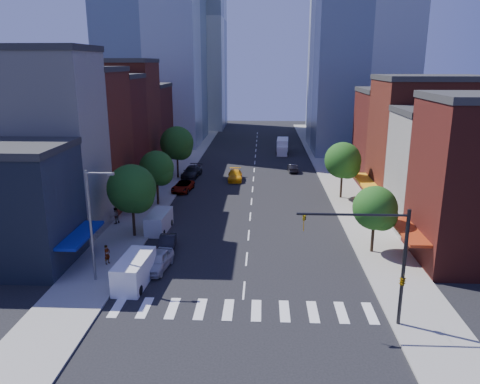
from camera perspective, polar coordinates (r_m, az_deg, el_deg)
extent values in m
plane|color=black|center=(36.90, 0.48, -11.90)|extent=(220.00, 220.00, 0.00)
cube|color=gray|center=(75.94, -7.77, 2.47)|extent=(5.00, 120.00, 0.15)
cube|color=gray|center=(75.52, 11.25, 2.24)|extent=(5.00, 120.00, 0.15)
cube|color=silver|center=(34.26, 0.27, -14.20)|extent=(19.00, 3.00, 0.01)
cube|color=#BCB8AD|center=(50.61, -23.49, 5.13)|extent=(12.00, 8.00, 18.00)
cube|color=maroon|center=(58.41, -19.80, 5.73)|extent=(12.00, 9.00, 16.00)
cube|color=#561C15|center=(66.32, -17.01, 6.59)|extent=(12.00, 8.00, 15.00)
cube|color=maroon|center=(74.18, -14.90, 8.40)|extent=(12.00, 9.00, 17.00)
cube|color=#561C15|center=(83.45, -12.87, 7.88)|extent=(12.00, 10.00, 13.00)
cube|color=#BCB8AD|center=(52.81, 24.64, 2.06)|extent=(12.00, 8.00, 12.00)
cube|color=maroon|center=(60.81, 21.75, 5.42)|extent=(12.00, 10.00, 15.00)
cube|color=#561C15|center=(70.38, 19.12, 6.07)|extent=(12.00, 10.00, 13.00)
cube|color=#9EA5AD|center=(129.66, -6.18, 20.26)|extent=(18.00, 18.00, 56.00)
cylinder|color=black|center=(32.35, 19.31, -8.79)|extent=(0.24, 0.24, 8.00)
cylinder|color=black|center=(30.25, 13.55, -2.70)|extent=(7.00, 0.16, 0.16)
imported|color=gold|center=(30.02, 7.83, -3.76)|extent=(0.22, 0.18, 1.10)
imported|color=gold|center=(32.68, 19.19, -10.07)|extent=(0.48, 2.24, 0.90)
cylinder|color=slate|center=(38.29, -17.73, -4.05)|extent=(0.20, 0.20, 9.00)
cylinder|color=slate|center=(36.79, -16.82, 2.22)|extent=(2.00, 0.14, 0.14)
cube|color=slate|center=(36.51, -15.48, 2.14)|extent=(0.50, 0.25, 0.18)
cylinder|color=black|center=(47.93, -12.86, -2.99)|extent=(0.28, 0.28, 3.92)
sphere|color=#194E16|center=(47.10, -13.07, 0.41)|extent=(4.80, 4.80, 4.80)
sphere|color=#194E16|center=(46.85, -12.41, -0.52)|extent=(3.36, 3.36, 3.36)
cylinder|color=black|center=(58.18, -10.02, 0.29)|extent=(0.28, 0.28, 3.64)
sphere|color=#194E16|center=(57.54, -10.15, 2.91)|extent=(4.20, 4.20, 4.20)
sphere|color=#194E16|center=(57.26, -9.60, 2.21)|extent=(2.94, 2.94, 2.94)
cylinder|color=black|center=(71.45, -7.61, 3.44)|extent=(0.28, 0.28, 4.20)
sphere|color=#194E16|center=(70.87, -7.70, 5.93)|extent=(5.00, 5.00, 5.00)
sphere|color=#194E16|center=(70.60, -7.24, 5.30)|extent=(3.50, 3.50, 3.50)
cylinder|color=black|center=(44.65, 15.89, -4.96)|extent=(0.28, 0.28, 3.36)
sphere|color=#194E16|center=(43.86, 16.13, -1.87)|extent=(4.00, 4.00, 4.00)
sphere|color=#194E16|center=(43.90, 16.92, -2.74)|extent=(2.80, 2.80, 2.80)
cylinder|color=black|center=(61.45, 12.26, 1.12)|extent=(0.28, 0.28, 3.92)
sphere|color=#194E16|center=(60.80, 12.41, 3.80)|extent=(4.60, 4.60, 4.60)
sphere|color=#194E16|center=(60.76, 12.98, 3.09)|extent=(3.22, 3.22, 3.22)
imported|color=silver|center=(40.61, -10.06, -8.26)|extent=(2.43, 4.82, 1.57)
imported|color=black|center=(44.49, -8.87, -6.21)|extent=(1.80, 4.19, 1.34)
imported|color=#999999|center=(64.31, -6.98, 0.69)|extent=(2.84, 5.20, 1.38)
imported|color=black|center=(72.26, -5.89, 2.48)|extent=(2.97, 5.92, 1.65)
cube|color=white|center=(38.37, -12.74, -9.36)|extent=(2.41, 5.35, 2.20)
cube|color=black|center=(36.55, -13.77, -10.19)|extent=(2.00, 1.16, 0.94)
cylinder|color=black|center=(37.49, -14.94, -11.37)|extent=(0.31, 0.81, 0.80)
cylinder|color=black|center=(36.88, -12.15, -11.65)|extent=(0.31, 0.81, 0.80)
cylinder|color=black|center=(40.49, -13.15, -9.16)|extent=(0.31, 0.81, 0.80)
cylinder|color=black|center=(39.93, -10.56, -9.37)|extent=(0.31, 0.81, 0.80)
cube|color=silver|center=(49.56, -9.85, -3.57)|extent=(2.14, 4.83, 1.99)
cube|color=black|center=(47.83, -10.44, -3.94)|extent=(1.80, 1.04, 0.85)
cylinder|color=black|center=(48.56, -11.29, -4.88)|extent=(0.27, 0.73, 0.72)
cylinder|color=black|center=(48.10, -9.34, -4.98)|extent=(0.27, 0.73, 0.72)
cylinder|color=black|center=(51.46, -10.26, -3.65)|extent=(0.27, 0.73, 0.72)
cylinder|color=black|center=(51.03, -8.42, -3.73)|extent=(0.27, 0.73, 0.72)
imported|color=#FFB10D|center=(69.85, -0.61, 2.03)|extent=(2.27, 5.18, 1.48)
imported|color=black|center=(75.81, 6.42, 2.93)|extent=(1.62, 3.96, 1.28)
imported|color=#999999|center=(90.43, 5.08, 5.05)|extent=(2.20, 4.33, 1.41)
cube|color=silver|center=(91.44, 5.20, 5.61)|extent=(2.44, 5.84, 2.82)
cube|color=silver|center=(88.21, 5.16, 4.95)|extent=(2.03, 1.70, 1.76)
cylinder|color=black|center=(89.03, 4.53, 4.69)|extent=(0.31, 0.81, 0.79)
cylinder|color=black|center=(89.00, 5.78, 4.66)|extent=(0.31, 0.81, 0.79)
cylinder|color=black|center=(92.93, 4.60, 5.14)|extent=(0.31, 0.81, 0.79)
cylinder|color=black|center=(92.91, 5.80, 5.11)|extent=(0.31, 0.81, 0.79)
imported|color=#999999|center=(42.28, -15.90, -7.33)|extent=(0.63, 0.73, 1.71)
imported|color=#999999|center=(52.28, -14.96, -2.81)|extent=(1.04, 1.09, 1.78)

